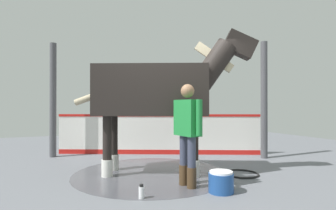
{
  "coord_description": "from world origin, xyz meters",
  "views": [
    {
      "loc": [
        1.83,
        4.46,
        1.27
      ],
      "look_at": [
        -0.03,
        0.22,
        1.29
      ],
      "focal_mm": 28.53,
      "sensor_mm": 36.0,
      "label": 1
    }
  ],
  "objects_px": {
    "horse": "(158,92)",
    "hose_coil": "(242,174)",
    "wash_bucket": "(221,182)",
    "bottle_spray": "(229,180)",
    "handler": "(188,128)",
    "bottle_shampoo": "(141,192)"
  },
  "relations": [
    {
      "from": "handler",
      "to": "wash_bucket",
      "type": "distance_m",
      "value": 0.95
    },
    {
      "from": "horse",
      "to": "bottle_spray",
      "type": "xyz_separation_m",
      "value": [
        -0.68,
        1.28,
        -1.41
      ]
    },
    {
      "from": "horse",
      "to": "hose_coil",
      "type": "height_order",
      "value": "horse"
    },
    {
      "from": "wash_bucket",
      "to": "hose_coil",
      "type": "relative_size",
      "value": 0.59
    },
    {
      "from": "handler",
      "to": "bottle_shampoo",
      "type": "height_order",
      "value": "handler"
    },
    {
      "from": "hose_coil",
      "to": "bottle_shampoo",
      "type": "bearing_deg",
      "value": 12.82
    },
    {
      "from": "handler",
      "to": "wash_bucket",
      "type": "height_order",
      "value": "handler"
    },
    {
      "from": "horse",
      "to": "bottle_spray",
      "type": "bearing_deg",
      "value": -36.59
    },
    {
      "from": "handler",
      "to": "hose_coil",
      "type": "relative_size",
      "value": 2.57
    },
    {
      "from": "horse",
      "to": "hose_coil",
      "type": "xyz_separation_m",
      "value": [
        -1.38,
        0.71,
        -1.51
      ]
    },
    {
      "from": "wash_bucket",
      "to": "bottle_spray",
      "type": "distance_m",
      "value": 0.28
    },
    {
      "from": "wash_bucket",
      "to": "bottle_spray",
      "type": "height_order",
      "value": "wash_bucket"
    },
    {
      "from": "horse",
      "to": "bottle_shampoo",
      "type": "relative_size",
      "value": 16.28
    },
    {
      "from": "bottle_shampoo",
      "to": "bottle_spray",
      "type": "xyz_separation_m",
      "value": [
        -1.4,
        0.09,
        0.03
      ]
    },
    {
      "from": "horse",
      "to": "wash_bucket",
      "type": "relative_size",
      "value": 8.67
    },
    {
      "from": "bottle_spray",
      "to": "handler",
      "type": "bearing_deg",
      "value": -30.76
    },
    {
      "from": "handler",
      "to": "bottle_spray",
      "type": "xyz_separation_m",
      "value": [
        -0.56,
        0.33,
        -0.81
      ]
    },
    {
      "from": "handler",
      "to": "hose_coil",
      "type": "xyz_separation_m",
      "value": [
        -1.26,
        -0.24,
        -0.91
      ]
    },
    {
      "from": "horse",
      "to": "wash_bucket",
      "type": "height_order",
      "value": "horse"
    },
    {
      "from": "wash_bucket",
      "to": "bottle_shampoo",
      "type": "height_order",
      "value": "wash_bucket"
    },
    {
      "from": "handler",
      "to": "wash_bucket",
      "type": "relative_size",
      "value": 4.37
    },
    {
      "from": "horse",
      "to": "hose_coil",
      "type": "distance_m",
      "value": 2.17
    }
  ]
}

